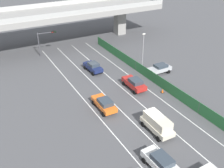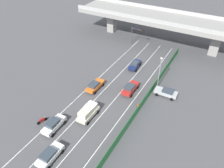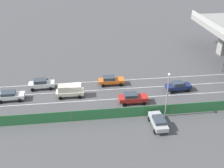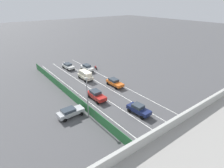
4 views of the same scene
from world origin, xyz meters
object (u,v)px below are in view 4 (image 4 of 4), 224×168
car_taxi_orange (115,82)px  car_sedan_red (96,95)px  car_sedan_white (68,66)px  car_sedan_navy (139,109)px  car_van_cream (85,75)px  motorcycle (96,67)px  street_lamp (87,93)px  traffic_cone (75,97)px  parked_wagon_silver (70,112)px  car_hatchback_white (87,68)px

car_taxi_orange → car_sedan_red: 7.12m
car_sedan_red → car_sedan_white: bearing=-99.5°
car_sedan_navy → car_van_cream: size_ratio=0.96×
motorcycle → street_lamp: 23.47m
car_taxi_orange → traffic_cone: car_taxi_orange is taller
motorcycle → car_sedan_red: bearing=57.7°
car_taxi_orange → car_sedan_navy: 11.77m
car_sedan_white → parked_wagon_silver: bearing=65.6°
car_sedan_red → street_lamp: 6.70m
car_taxi_orange → car_sedan_red: (6.59, 2.71, 0.06)m
car_sedan_red → motorcycle: bearing=-122.3°
car_sedan_navy → car_sedan_red: car_sedan_red is taller
car_taxi_orange → car_van_cream: bearing=-65.1°
street_lamp → traffic_cone: size_ratio=11.12×
car_sedan_white → motorcycle: size_ratio=2.32×
street_lamp → traffic_cone: 8.21m
car_sedan_red → street_lamp: bearing=44.0°
car_hatchback_white → street_lamp: size_ratio=0.64×
car_sedan_white → street_lamp: street_lamp is taller
motorcycle → car_taxi_orange: bearing=77.2°
motorcycle → street_lamp: street_lamp is taller
car_taxi_orange → car_sedan_red: car_sedan_red is taller
car_sedan_navy → parked_wagon_silver: (9.54, -6.17, -0.01)m
car_taxi_orange → parked_wagon_silver: 14.11m
car_sedan_red → car_sedan_white: 19.71m
street_lamp → car_taxi_orange: bearing=-148.0°
car_van_cream → traffic_cone: size_ratio=7.23×
car_taxi_orange → car_hatchback_white: size_ratio=1.03×
traffic_cone → street_lamp: bearing=81.1°
car_sedan_navy → parked_wagon_silver: 11.36m
car_sedan_white → motorcycle: car_sedan_white is taller
car_taxi_orange → car_sedan_navy: bearing=72.0°
car_van_cream → traffic_cone: 9.36m
car_sedan_red → parked_wagon_silver: bearing=19.4°
car_sedan_red → car_hatchback_white: (-6.61, -14.82, 0.01)m
car_taxi_orange → motorcycle: 12.37m
car_taxi_orange → traffic_cone: size_ratio=7.27×
car_sedan_navy → traffic_cone: size_ratio=6.93×
street_lamp → car_hatchback_white: bearing=-119.8°
car_taxi_orange → street_lamp: bearing=32.0°
car_sedan_navy → car_sedan_white: 27.93m
car_taxi_orange → car_sedan_white: car_taxi_orange is taller
car_hatchback_white → motorcycle: size_ratio=2.35×
parked_wagon_silver → car_hatchback_white: bearing=-127.6°
car_taxi_orange → car_hatchback_white: 12.12m
car_van_cream → parked_wagon_silver: bearing=51.0°
car_sedan_navy → street_lamp: (7.14, -4.45, 3.35)m
car_sedan_navy → street_lamp: 9.05m
parked_wagon_silver → street_lamp: (-2.40, 1.73, 3.36)m
car_sedan_red → motorcycle: size_ratio=2.42×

